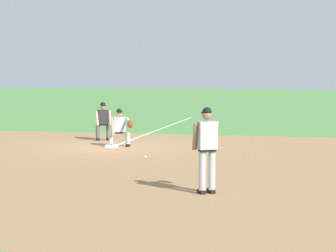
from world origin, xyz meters
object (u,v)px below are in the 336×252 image
(first_baseman, at_px, (120,126))
(umpire, at_px, (103,120))
(pitcher, at_px, (207,145))
(first_base_bag, at_px, (112,146))
(baseball, at_px, (145,157))

(first_baseman, height_order, umpire, umpire)
(pitcher, height_order, umpire, pitcher)
(pitcher, height_order, first_baseman, pitcher)
(first_base_bag, relative_size, first_baseman, 0.28)
(first_base_bag, bearing_deg, baseball, -143.32)
(first_baseman, bearing_deg, umpire, 32.91)
(umpire, bearing_deg, pitcher, -150.57)
(first_base_bag, relative_size, baseball, 5.14)
(baseball, xyz_separation_m, first_baseman, (2.66, 1.58, 0.69))
(first_base_bag, bearing_deg, pitcher, -149.46)
(umpire, bearing_deg, first_baseman, -147.09)
(baseball, xyz_separation_m, umpire, (4.64, 2.86, 0.76))
(pitcher, relative_size, first_baseman, 1.39)
(first_baseman, xyz_separation_m, umpire, (1.98, 1.28, 0.06))
(pitcher, bearing_deg, umpire, 29.43)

